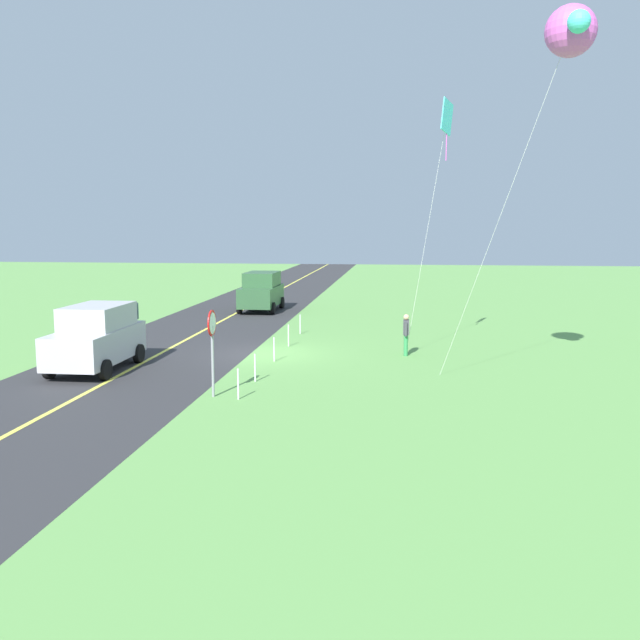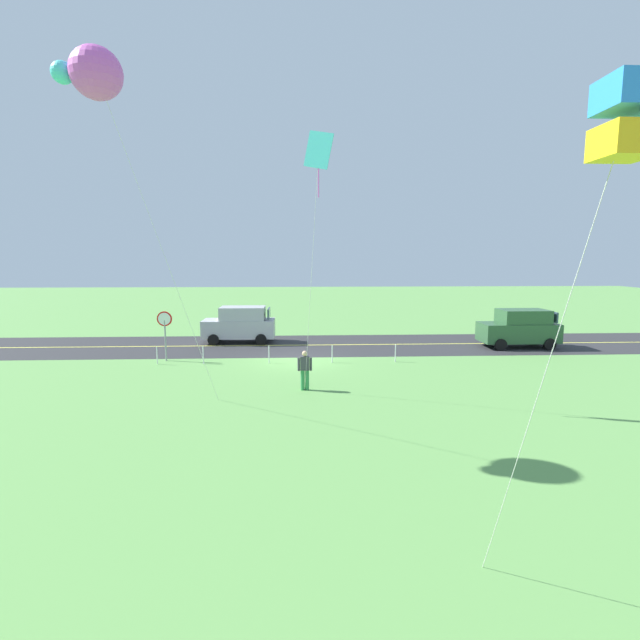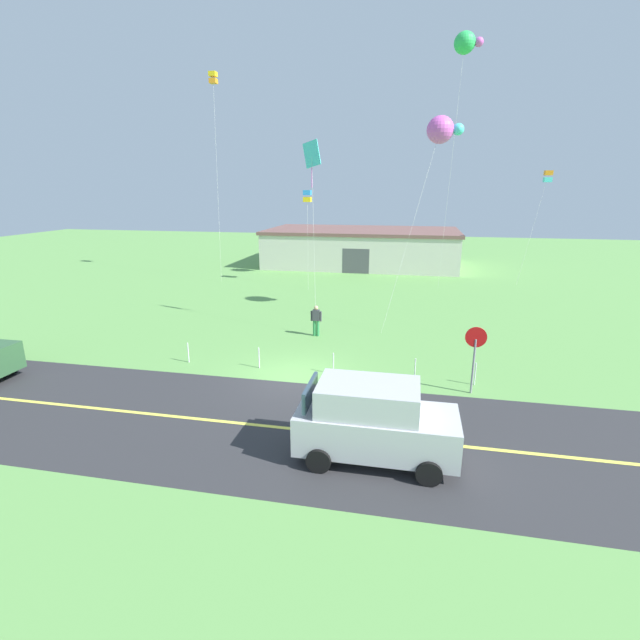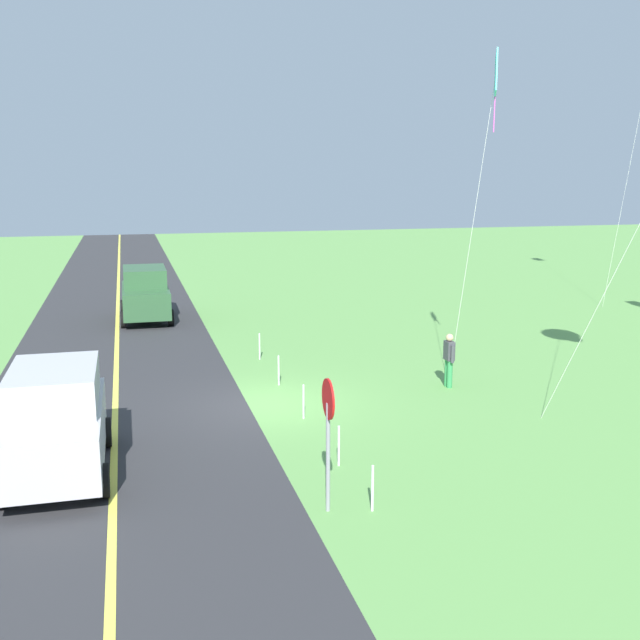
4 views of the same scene
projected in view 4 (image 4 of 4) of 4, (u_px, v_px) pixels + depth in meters
ground_plane at (267, 406)px, 20.38m from camera, size 120.00×120.00×0.10m
asphalt_road at (115, 416)px, 19.38m from camera, size 120.00×7.00×0.00m
road_centre_stripe at (115, 416)px, 19.38m from camera, size 120.00×0.16×0.00m
car_suv_foreground at (55, 420)px, 15.52m from camera, size 4.40×2.12×2.24m
car_parked_west_far at (145, 293)px, 31.90m from camera, size 4.40×2.12×2.24m
stop_sign at (328, 419)px, 13.63m from camera, size 0.76×0.08×2.56m
person_adult_near at (449, 358)px, 21.90m from camera, size 0.58×0.22×1.60m
kite_red_low at (495, 80)px, 21.16m from camera, size 1.04×1.64×9.63m
fence_post_0 at (260, 346)px, 25.21m from camera, size 0.05×0.05×0.90m
fence_post_1 at (279, 370)px, 22.15m from camera, size 0.05×0.05×0.90m
fence_post_2 at (303, 402)px, 19.14m from camera, size 0.05×0.05×0.90m
fence_post_3 at (339, 446)px, 16.04m from camera, size 0.05×0.05×0.90m
fence_post_4 at (373, 488)px, 13.88m from camera, size 0.05×0.05×0.90m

